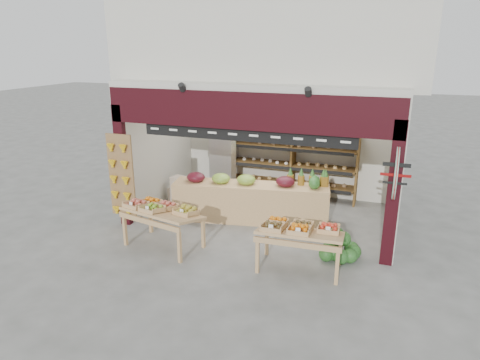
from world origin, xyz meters
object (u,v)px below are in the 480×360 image
object	(u,v)px
refrigerator	(225,159)
watermelon_pile	(340,249)
cardboard_stack	(187,194)
display_table_right	(297,230)
display_table_left	(160,210)
mid_counter	(250,201)
back_shelving	(293,153)

from	to	relation	value
refrigerator	watermelon_pile	bearing A→B (deg)	-53.05
cardboard_stack	display_table_right	xyz separation A→B (m)	(3.29, -2.30, 0.49)
display_table_left	watermelon_pile	bearing A→B (deg)	10.09
mid_counter	watermelon_pile	world-z (taller)	mid_counter
display_table_left	mid_counter	bearing A→B (deg)	54.14
back_shelving	display_table_left	distance (m)	4.11
display_table_left	display_table_right	xyz separation A→B (m)	(2.73, -0.01, -0.01)
display_table_left	watermelon_pile	world-z (taller)	display_table_left
mid_counter	display_table_left	size ratio (longest dim) A/B	2.14
refrigerator	display_table_left	size ratio (longest dim) A/B	1.08
watermelon_pile	cardboard_stack	bearing A→B (deg)	157.15
display_table_left	back_shelving	bearing A→B (deg)	63.67
back_shelving	refrigerator	size ratio (longest dim) A/B	1.85
display_table_right	watermelon_pile	size ratio (longest dim) A/B	2.03
refrigerator	watermelon_pile	xyz separation A→B (m)	(3.46, -2.98, -0.69)
back_shelving	cardboard_stack	distance (m)	2.90
watermelon_pile	mid_counter	bearing A→B (deg)	151.62
mid_counter	refrigerator	bearing A→B (deg)	125.84
back_shelving	watermelon_pile	world-z (taller)	back_shelving
cardboard_stack	mid_counter	bearing A→B (deg)	-15.79
cardboard_stack	mid_counter	distance (m)	1.93
watermelon_pile	refrigerator	bearing A→B (deg)	139.29
back_shelving	display_table_left	size ratio (longest dim) A/B	1.99
refrigerator	cardboard_stack	xyz separation A→B (m)	(-0.53, -1.30, -0.64)
refrigerator	mid_counter	bearing A→B (deg)	-66.49
mid_counter	display_table_right	size ratio (longest dim) A/B	2.33
cardboard_stack	mid_counter	xyz separation A→B (m)	(1.84, -0.52, 0.23)
mid_counter	display_table_right	world-z (taller)	mid_counter
back_shelving	cardboard_stack	xyz separation A→B (m)	(-2.37, -1.37, -0.94)
refrigerator	cardboard_stack	distance (m)	1.54
back_shelving	watermelon_pile	bearing A→B (deg)	-62.13
mid_counter	display_table_left	world-z (taller)	mid_counter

